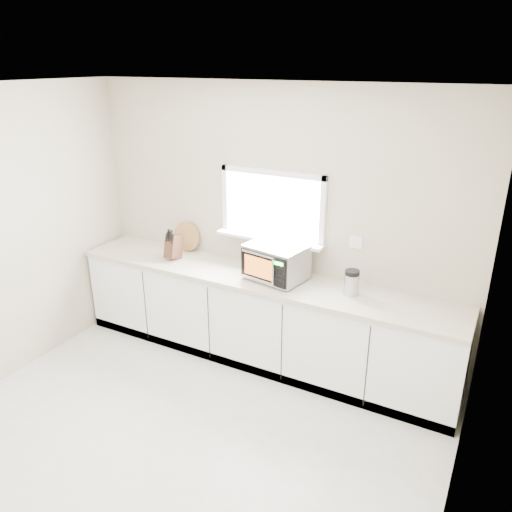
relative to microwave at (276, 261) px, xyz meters
The scene contains 8 objects.
ground 2.04m from the microwave, 96.00° to the right, with size 4.00×4.00×0.00m, color beige.
back_wall 0.43m from the microwave, 122.03° to the left, with size 4.00×0.17×2.70m.
cabinets 0.68m from the microwave, behind, with size 3.92×0.60×0.88m, color white.
countertop 0.27m from the microwave, behind, with size 3.92×0.64×0.04m, color beige.
microwave is the anchor object (origin of this frame).
knife_block 1.16m from the microwave, behind, with size 0.11×0.24×0.34m.
cutting_board 1.21m from the microwave, 169.08° to the left, with size 0.32×0.32×0.02m, color #A67440.
coffee_grinder 0.74m from the microwave, ahead, with size 0.15×0.15×0.23m.
Camera 1 is at (2.06, -2.21, 2.87)m, focal length 35.00 mm.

